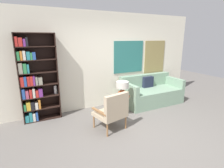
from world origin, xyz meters
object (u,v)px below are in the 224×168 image
Objects in this scene: couch at (151,93)px; table_lamp at (122,87)px; armchair at (113,110)px; bookshelf at (34,80)px; side_table at (121,98)px.

couch is 1.38m from table_lamp.
table_lamp is at bearing -163.17° from couch.
couch is (1.84, 1.00, -0.16)m from armchair.
bookshelf is 2.17m from table_lamp.
table_lamp reaches higher than armchair.
side_table is at bearing 48.57° from armchair.
table_lamp is (0.04, -0.00, 0.29)m from side_table.
side_table is 0.30m from table_lamp.
armchair is at bearing -131.43° from side_table.
side_table is (0.55, 0.62, -0.01)m from armchair.
side_table is at bearing -163.77° from couch.
armchair reaches higher than side_table.
armchair reaches higher than couch.
armchair is at bearing -151.48° from couch.
side_table is (2.00, -0.68, -0.55)m from bookshelf.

